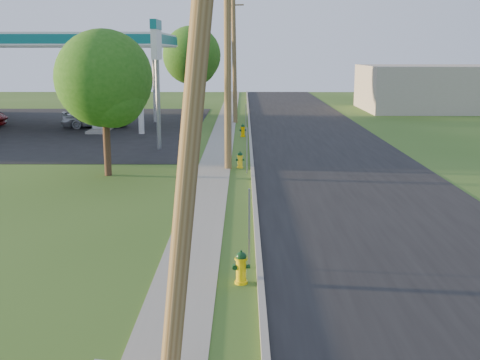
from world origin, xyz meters
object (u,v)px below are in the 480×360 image
at_px(tree_verge, 106,82).
at_px(tree_lot, 193,58).
at_px(utility_pole_near, 195,81).
at_px(hydrant_far, 243,130).
at_px(fuel_pump_ne, 100,121).
at_px(utility_pole_mid, 228,58).
at_px(price_pylon, 156,47).
at_px(utility_pole_far, 234,57).
at_px(fuel_pump_se, 112,114).
at_px(car_silver, 96,116).
at_px(hydrant_mid, 240,160).
at_px(hydrant_near, 241,267).

relative_size(tree_verge, tree_lot, 0.84).
xyz_separation_m(utility_pole_near, hydrant_far, (0.65, 28.50, -4.41)).
relative_size(utility_pole_near, tree_verge, 1.54).
bearing_deg(fuel_pump_ne, utility_pole_mid, -55.60).
height_order(price_pylon, tree_verge, price_pylon).
relative_size(fuel_pump_ne, price_pylon, 0.47).
xyz_separation_m(price_pylon, hydrant_far, (4.55, 5.00, -5.04)).
bearing_deg(tree_verge, utility_pole_far, 75.61).
height_order(fuel_pump_se, car_silver, fuel_pump_se).
distance_m(price_pylon, tree_lot, 18.76).
relative_size(utility_pole_far, fuel_pump_ne, 2.97).
bearing_deg(fuel_pump_se, tree_verge, -78.26).
relative_size(utility_pole_far, tree_verge, 1.54).
xyz_separation_m(utility_pole_near, tree_verge, (-5.03, 16.39, -0.83)).
xyz_separation_m(utility_pole_near, fuel_pump_se, (-8.90, 35.00, -4.08)).
height_order(tree_lot, hydrant_far, tree_lot).
bearing_deg(price_pylon, utility_pole_near, -80.58).
relative_size(utility_pole_near, car_silver, 2.05).
bearing_deg(utility_pole_mid, tree_verge, -162.23).
height_order(utility_pole_mid, hydrant_mid, utility_pole_mid).
bearing_deg(tree_verge, utility_pole_near, -72.93).
relative_size(fuel_pump_ne, hydrant_far, 3.95).
xyz_separation_m(utility_pole_mid, hydrant_near, (0.66, -13.85, -4.56)).
bearing_deg(utility_pole_mid, hydrant_mid, 16.42).
bearing_deg(utility_pole_near, fuel_pump_ne, 106.02).
bearing_deg(fuel_pump_ne, hydrant_mid, -53.66).
relative_size(fuel_pump_se, car_silver, 0.69).
bearing_deg(car_silver, hydrant_mid, -155.18).
distance_m(tree_verge, car_silver, 17.60).
relative_size(utility_pole_near, fuel_pump_ne, 2.96).
distance_m(utility_pole_far, hydrant_near, 32.16).
bearing_deg(hydrant_far, utility_pole_far, 94.96).
xyz_separation_m(utility_pole_mid, utility_pole_far, (0.00, 18.00, -0.15)).
distance_m(fuel_pump_se, hydrant_mid, 19.31).
height_order(price_pylon, hydrant_far, price_pylon).
distance_m(utility_pole_near, tree_lot, 42.39).
xyz_separation_m(price_pylon, hydrant_near, (4.56, -19.35, -5.04)).
relative_size(utility_pole_mid, fuel_pump_se, 3.06).
distance_m(tree_lot, hydrant_far, 15.01).
xyz_separation_m(utility_pole_near, hydrant_mid, (0.54, 18.16, -4.43)).
bearing_deg(tree_lot, tree_verge, -93.27).
bearing_deg(utility_pole_mid, hydrant_near, -87.28).
height_order(utility_pole_far, tree_lot, utility_pole_far).
xyz_separation_m(utility_pole_mid, hydrant_far, (0.65, 10.50, -4.56)).
relative_size(tree_lot, hydrant_far, 9.06).
relative_size(tree_lot, hydrant_mid, 9.56).
distance_m(tree_verge, tree_lot, 25.91).
bearing_deg(car_silver, utility_pole_far, -82.65).
height_order(tree_verge, car_silver, tree_verge).
distance_m(utility_pole_mid, fuel_pump_ne, 16.31).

